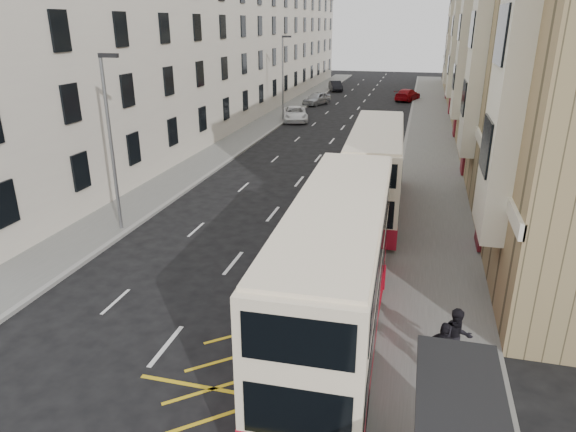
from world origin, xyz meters
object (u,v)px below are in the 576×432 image
(car_red, at_px, (407,95))
(car_silver, at_px, (317,99))
(pedestrian_mid, at_px, (457,339))
(car_dark, at_px, (336,86))
(double_decker_rear, at_px, (375,170))
(pedestrian_far, at_px, (443,352))
(street_lamp_near, at_px, (111,135))
(street_lamp_far, at_px, (283,73))
(double_decker_front, at_px, (336,271))
(white_van, at_px, (295,114))

(car_red, bearing_deg, car_silver, 47.97)
(pedestrian_mid, height_order, car_silver, pedestrian_mid)
(car_dark, relative_size, car_red, 0.84)
(car_red, bearing_deg, double_decker_rear, 106.65)
(pedestrian_mid, xyz_separation_m, pedestrian_far, (-0.38, -0.71, -0.02))
(street_lamp_near, bearing_deg, pedestrian_mid, -25.25)
(pedestrian_far, bearing_deg, pedestrian_mid, -97.23)
(double_decker_rear, bearing_deg, pedestrian_far, -79.18)
(car_red, bearing_deg, street_lamp_far, 73.59)
(street_lamp_near, xyz_separation_m, car_silver, (1.15, 41.30, -3.89))
(double_decker_rear, xyz_separation_m, car_red, (0.21, 41.90, -1.53))
(car_silver, bearing_deg, car_red, 51.67)
(car_silver, xyz_separation_m, car_red, (10.40, 6.26, -0.01))
(pedestrian_mid, distance_m, car_silver, 50.23)
(street_lamp_far, relative_size, pedestrian_mid, 4.38)
(street_lamp_near, xyz_separation_m, double_decker_front, (11.30, -6.26, -2.29))
(street_lamp_far, xyz_separation_m, white_van, (1.15, 0.21, -3.93))
(street_lamp_near, bearing_deg, pedestrian_far, -28.07)
(double_decker_rear, relative_size, car_dark, 2.62)
(street_lamp_near, xyz_separation_m, pedestrian_far, (14.50, -7.73, -3.60))
(car_red, bearing_deg, white_van, 75.98)
(pedestrian_mid, bearing_deg, street_lamp_near, 137.31)
(pedestrian_far, bearing_deg, car_red, -66.24)
(double_decker_rear, distance_m, car_dark, 50.38)
(car_red, bearing_deg, street_lamp_near, 93.28)
(double_decker_front, relative_size, double_decker_rear, 1.04)
(street_lamp_far, height_order, double_decker_front, street_lamp_far)
(street_lamp_far, relative_size, double_decker_front, 0.69)
(white_van, xyz_separation_m, car_red, (10.40, 17.35, 0.03))
(double_decker_front, bearing_deg, car_silver, 100.45)
(double_decker_front, xyz_separation_m, double_decker_rear, (0.04, 11.92, -0.09))
(white_van, height_order, car_red, car_red)
(white_van, xyz_separation_m, car_dark, (0.00, 24.76, -0.00))
(car_silver, bearing_deg, pedestrian_mid, -53.50)
(street_lamp_near, relative_size, double_decker_front, 0.69)
(street_lamp_near, distance_m, pedestrian_mid, 16.84)
(pedestrian_far, bearing_deg, double_decker_front, -4.01)
(street_lamp_near, xyz_separation_m, double_decker_rear, (11.34, 5.66, -2.38))
(car_silver, distance_m, car_red, 12.14)
(street_lamp_far, bearing_deg, white_van, 10.40)
(street_lamp_far, xyz_separation_m, car_red, (11.55, 17.56, -3.90))
(street_lamp_near, xyz_separation_m, car_dark, (1.15, 54.97, -3.93))
(white_van, bearing_deg, car_red, 42.32)
(double_decker_front, xyz_separation_m, pedestrian_mid, (3.58, -0.76, -1.29))
(double_decker_front, xyz_separation_m, car_red, (0.25, 53.82, -1.61))
(double_decker_front, bearing_deg, car_red, 88.13)
(pedestrian_mid, xyz_separation_m, car_dark, (-13.73, 61.99, -0.36))
(double_decker_rear, height_order, car_silver, double_decker_rear)
(pedestrian_mid, distance_m, car_dark, 63.49)
(double_decker_front, height_order, double_decker_rear, double_decker_front)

